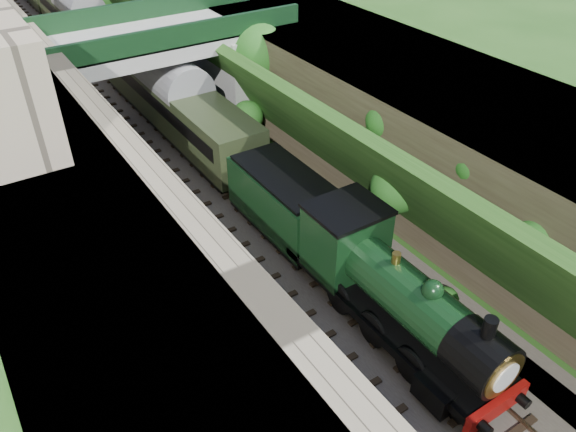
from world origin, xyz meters
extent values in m
plane|color=#1E4714|center=(0.00, 0.00, 0.00)|extent=(160.00, 160.00, 0.00)
cube|color=#473F38|center=(0.00, 20.00, 0.10)|extent=(10.00, 90.00, 0.20)
cube|color=#756B56|center=(-5.50, 20.00, 3.50)|extent=(1.00, 90.00, 7.00)
cube|color=#262628|center=(9.50, 20.00, 3.12)|extent=(8.00, 90.00, 6.25)
cube|color=#1E4714|center=(5.00, 20.00, 2.70)|extent=(4.02, 90.00, 6.36)
sphere|color=#194C14|center=(5.62, 1.64, 3.91)|extent=(1.49, 1.49, 1.49)
sphere|color=#194C14|center=(6.28, 5.14, 4.98)|extent=(1.72, 1.72, 1.72)
sphere|color=#194C14|center=(5.00, 7.97, 2.90)|extent=(2.34, 2.34, 2.34)
sphere|color=#194C14|center=(6.19, 10.33, 4.84)|extent=(1.90, 1.90, 1.90)
sphere|color=#194C14|center=(5.48, 13.88, 3.67)|extent=(1.35, 1.35, 1.35)
sphere|color=#194C14|center=(3.63, 16.25, 0.68)|extent=(1.83, 1.83, 1.83)
sphere|color=#194C14|center=(4.27, 19.94, 1.71)|extent=(1.88, 1.88, 1.88)
sphere|color=#194C14|center=(4.01, 23.69, 1.29)|extent=(1.92, 1.92, 1.92)
sphere|color=#194C14|center=(3.62, 25.68, 0.65)|extent=(2.00, 2.00, 2.00)
sphere|color=#194C14|center=(5.69, 29.82, 4.02)|extent=(1.24, 1.24, 1.24)
sphere|color=#194C14|center=(3.89, 32.37, 1.10)|extent=(2.05, 2.05, 2.05)
sphere|color=#194C14|center=(4.77, 35.72, 2.53)|extent=(1.42, 1.42, 1.42)
sphere|color=#194C14|center=(4.73, 38.09, 2.47)|extent=(1.32, 1.32, 1.32)
sphere|color=#194C14|center=(4.51, 40.61, 2.10)|extent=(2.17, 2.17, 2.17)
sphere|color=#194C14|center=(4.08, 43.14, 1.41)|extent=(1.89, 1.89, 1.89)
sphere|color=#194C14|center=(4.76, 46.38, 2.51)|extent=(2.32, 2.32, 2.32)
cube|color=black|center=(-2.00, 20.00, 0.24)|extent=(2.50, 90.00, 0.07)
cube|color=brown|center=(-2.72, 20.00, 0.33)|extent=(0.08, 90.00, 0.14)
cube|color=brown|center=(-1.28, 20.00, 0.33)|extent=(0.08, 90.00, 0.14)
cube|color=black|center=(1.20, 20.00, 0.24)|extent=(2.50, 90.00, 0.07)
cube|color=brown|center=(0.48, 20.00, 0.33)|extent=(0.08, 90.00, 0.14)
cube|color=brown|center=(1.92, 20.00, 0.33)|extent=(0.08, 90.00, 0.14)
cube|color=gray|center=(0.50, 24.00, 5.70)|extent=(16.00, 6.00, 0.90)
cube|color=#133519|center=(0.50, 21.15, 6.65)|extent=(16.00, 0.30, 1.20)
cube|color=#133519|center=(0.50, 26.85, 6.65)|extent=(16.00, 0.30, 1.20)
cube|color=gray|center=(-5.50, 24.00, 2.85)|extent=(1.40, 6.40, 5.70)
cube|color=gray|center=(5.20, 24.00, 2.85)|extent=(2.40, 6.40, 5.70)
cylinder|color=black|center=(5.80, 21.10, 2.20)|extent=(0.30, 0.30, 4.40)
sphere|color=#194C14|center=(5.80, 21.10, 4.80)|extent=(3.60, 3.60, 3.60)
sphere|color=#194C14|center=(6.30, 21.90, 4.20)|extent=(2.40, 2.40, 2.40)
cube|color=black|center=(1.20, 2.88, 0.50)|extent=(2.40, 8.40, 0.60)
cube|color=black|center=(1.20, 3.88, 1.05)|extent=(2.70, 10.00, 0.35)
cube|color=maroon|center=(1.20, -1.22, 0.95)|extent=(2.70, 0.25, 0.70)
cylinder|color=black|center=(1.20, 3.08, 2.35)|extent=(1.90, 5.60, 1.90)
cylinder|color=black|center=(1.20, -0.22, 2.35)|extent=(1.96, 1.80, 1.96)
cylinder|color=white|center=(1.20, -1.20, 2.35)|extent=(1.10, 0.05, 1.10)
cylinder|color=black|center=(1.20, -0.22, 3.55)|extent=(0.44, 0.44, 0.90)
sphere|color=black|center=(1.20, 2.08, 3.35)|extent=(0.76, 0.76, 0.76)
cylinder|color=#A57F33|center=(1.20, 3.88, 3.45)|extent=(0.32, 0.32, 0.50)
cube|color=black|center=(1.20, 6.68, 2.50)|extent=(2.75, 2.40, 2.80)
cube|color=black|center=(1.20, 6.68, 3.95)|extent=(2.85, 2.50, 0.15)
cube|color=black|center=(-0.05, 0.28, 0.85)|extent=(0.60, 1.40, 0.90)
cube|color=black|center=(2.45, 0.28, 0.85)|extent=(0.60, 1.40, 0.90)
cube|color=black|center=(1.20, 11.08, 0.45)|extent=(2.30, 6.00, 0.50)
cube|color=black|center=(1.20, 11.08, 0.70)|extent=(2.60, 6.00, 0.50)
cube|color=black|center=(1.20, 11.08, 1.90)|extent=(2.70, 6.00, 2.40)
cube|color=black|center=(1.20, 11.08, 3.15)|extent=(2.50, 5.60, 0.20)
cube|color=black|center=(1.20, 23.68, 0.40)|extent=(2.30, 17.00, 0.40)
cube|color=black|center=(1.20, 23.68, 0.65)|extent=(2.50, 17.00, 0.50)
cube|color=black|center=(1.20, 23.68, 2.15)|extent=(2.80, 18.00, 2.70)
cube|color=slate|center=(1.20, 23.68, 3.65)|extent=(2.90, 18.00, 0.50)
cube|color=black|center=(1.20, 42.48, 0.40)|extent=(2.30, 17.00, 0.40)
cube|color=black|center=(1.20, 42.48, 0.65)|extent=(2.50, 17.00, 0.50)
cube|color=black|center=(1.20, 42.48, 2.15)|extent=(2.80, 18.00, 2.70)
cube|color=slate|center=(1.20, 42.48, 3.65)|extent=(2.90, 18.00, 0.50)
camera|label=1|loc=(-10.23, -6.75, 16.10)|focal=35.00mm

